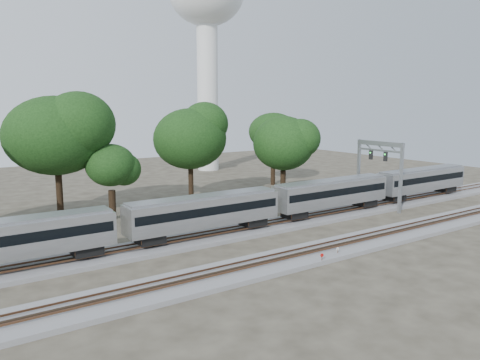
% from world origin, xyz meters
% --- Properties ---
extents(ground, '(160.00, 160.00, 0.00)m').
position_xyz_m(ground, '(0.00, 0.00, 0.00)').
color(ground, '#383328').
rests_on(ground, ground).
extents(track_far, '(160.00, 5.00, 0.73)m').
position_xyz_m(track_far, '(0.00, 6.00, 0.21)').
color(track_far, slate).
rests_on(track_far, ground).
extents(track_near, '(160.00, 5.00, 0.73)m').
position_xyz_m(track_near, '(0.00, -4.00, 0.21)').
color(track_near, slate).
rests_on(track_near, ground).
extents(train, '(87.37, 3.01, 4.44)m').
position_xyz_m(train, '(1.80, 6.00, 3.12)').
color(train, silver).
rests_on(train, ground).
extents(switch_stand_red, '(0.33, 0.09, 1.04)m').
position_xyz_m(switch_stand_red, '(6.32, -6.34, 0.67)').
color(switch_stand_red, '#512D19').
rests_on(switch_stand_red, ground).
extents(switch_stand_white, '(0.30, 0.06, 0.95)m').
position_xyz_m(switch_stand_white, '(9.00, -5.63, 0.60)').
color(switch_stand_white, '#512D19').
rests_on(switch_stand_white, ground).
extents(switch_lever, '(0.55, 0.40, 0.30)m').
position_xyz_m(switch_lever, '(6.04, -5.99, 0.15)').
color(switch_lever, '#512D19').
rests_on(switch_lever, ground).
extents(water_tower, '(15.35, 15.35, 42.50)m').
position_xyz_m(water_tower, '(28.42, 51.24, 31.48)').
color(water_tower, silver).
rests_on(water_tower, ground).
extents(signal_gantry, '(0.63, 7.44, 9.05)m').
position_xyz_m(signal_gantry, '(28.39, 6.00, 6.60)').
color(signal_gantry, gray).
rests_on(signal_gantry, ground).
extents(tree_3, '(10.37, 10.37, 14.62)m').
position_xyz_m(tree_3, '(-8.55, 23.41, 10.19)').
color(tree_3, black).
rests_on(tree_3, ground).
extents(tree_4, '(6.76, 6.76, 9.53)m').
position_xyz_m(tree_4, '(-3.23, 20.09, 6.62)').
color(tree_4, black).
rests_on(tree_4, ground).
extents(tree_5, '(9.25, 9.25, 13.04)m').
position_xyz_m(tree_5, '(9.31, 23.30, 9.09)').
color(tree_5, black).
rests_on(tree_5, ground).
extents(tree_6, '(8.60, 8.60, 12.13)m').
position_xyz_m(tree_6, '(20.35, 16.25, 8.45)').
color(tree_6, black).
rests_on(tree_6, ground).
extents(tree_7, '(9.32, 9.32, 13.14)m').
position_xyz_m(tree_7, '(28.32, 28.74, 9.16)').
color(tree_7, black).
rests_on(tree_7, ground).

